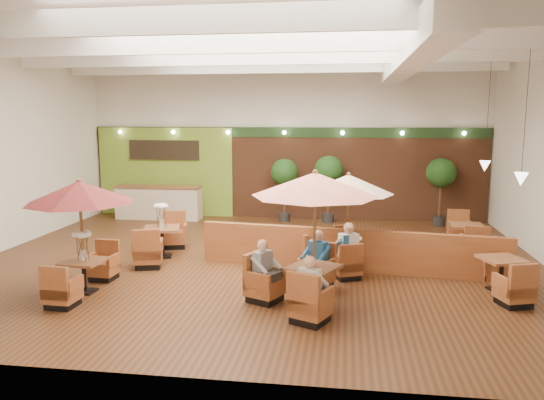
% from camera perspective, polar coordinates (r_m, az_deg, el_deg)
% --- Properties ---
extents(room, '(14.04, 14.00, 5.52)m').
position_cam_1_polar(room, '(14.02, 0.20, 9.09)').
color(room, '#381E0F').
rests_on(room, ground).
extents(service_counter, '(3.00, 0.75, 1.18)m').
position_cam_1_polar(service_counter, '(19.19, -12.07, -0.27)').
color(service_counter, beige).
rests_on(service_counter, ground).
extents(booth_divider, '(7.19, 1.05, 1.00)m').
position_cam_1_polar(booth_divider, '(12.62, 8.29, -5.35)').
color(booth_divider, brown).
rests_on(booth_divider, ground).
extents(table_0, '(2.19, 2.33, 2.38)m').
position_cam_1_polar(table_0, '(11.38, -19.93, -0.69)').
color(table_0, brown).
rests_on(table_0, ground).
extents(table_1, '(2.59, 2.75, 2.63)m').
position_cam_1_polar(table_1, '(10.06, 4.25, -0.86)').
color(table_1, brown).
rests_on(table_1, ground).
extents(table_2, '(2.27, 2.40, 2.32)m').
position_cam_1_polar(table_2, '(12.60, 7.97, 0.11)').
color(table_2, brown).
rests_on(table_2, ground).
extents(table_3, '(1.09, 2.77, 1.56)m').
position_cam_1_polar(table_3, '(14.00, -11.75, -4.03)').
color(table_3, brown).
rests_on(table_3, ground).
extents(table_4, '(1.01, 2.53, 0.90)m').
position_cam_1_polar(table_4, '(12.11, 23.42, -7.41)').
color(table_4, brown).
rests_on(table_4, ground).
extents(table_5, '(0.88, 2.52, 0.94)m').
position_cam_1_polar(table_5, '(15.22, 20.17, -3.89)').
color(table_5, brown).
rests_on(table_5, ground).
extents(topiary_0, '(0.93, 0.93, 2.17)m').
position_cam_1_polar(topiary_0, '(18.21, 1.34, 2.72)').
color(topiary_0, black).
rests_on(topiary_0, ground).
extents(topiary_1, '(0.99, 0.99, 2.29)m').
position_cam_1_polar(topiary_1, '(18.09, 6.12, 2.92)').
color(topiary_1, black).
rests_on(topiary_1, ground).
extents(topiary_2, '(0.97, 0.97, 2.25)m').
position_cam_1_polar(topiary_2, '(18.35, 17.72, 2.54)').
color(topiary_2, black).
rests_on(topiary_2, ground).
extents(diner_0, '(0.42, 0.39, 0.76)m').
position_cam_1_polar(diner_0, '(9.39, 4.17, -8.77)').
color(diner_0, silver).
rests_on(diner_0, ground).
extents(diner_1, '(0.45, 0.43, 0.78)m').
position_cam_1_polar(diner_1, '(11.23, 4.84, -5.76)').
color(diner_1, '#215B92').
rests_on(diner_1, ground).
extents(diner_2, '(0.43, 0.44, 0.78)m').
position_cam_1_polar(diner_2, '(10.41, -0.79, -6.94)').
color(diner_2, gray).
rests_on(diner_2, ground).
extents(diner_3, '(0.47, 0.45, 0.82)m').
position_cam_1_polar(diner_3, '(11.95, 8.10, -4.85)').
color(diner_3, '#215B92').
rests_on(diner_3, ground).
extents(diner_4, '(0.47, 0.45, 0.84)m').
position_cam_1_polar(diner_4, '(11.95, 8.11, -4.81)').
color(diner_4, silver).
rests_on(diner_4, ground).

